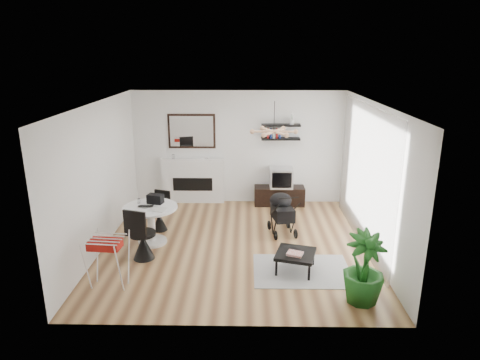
{
  "coord_description": "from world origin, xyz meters",
  "views": [
    {
      "loc": [
        0.21,
        -7.46,
        3.59
      ],
      "look_at": [
        0.08,
        0.4,
        1.19
      ],
      "focal_mm": 32.0,
      "sensor_mm": 36.0,
      "label": 1
    }
  ],
  "objects_px": {
    "tv_console": "(279,196)",
    "potted_plant": "(364,268)",
    "dining_table": "(151,219)",
    "drying_rack": "(108,261)",
    "coffee_table": "(296,255)",
    "fireplace": "(193,175)",
    "stroller": "(282,214)",
    "crt_tv": "(281,178)"
  },
  "relations": [
    {
      "from": "drying_rack",
      "to": "stroller",
      "type": "xyz_separation_m",
      "value": [
        2.87,
        2.13,
        -0.05
      ]
    },
    {
      "from": "dining_table",
      "to": "coffee_table",
      "type": "distance_m",
      "value": 2.85
    },
    {
      "from": "fireplace",
      "to": "crt_tv",
      "type": "relative_size",
      "value": 4.02
    },
    {
      "from": "dining_table",
      "to": "stroller",
      "type": "height_order",
      "value": "stroller"
    },
    {
      "from": "fireplace",
      "to": "coffee_table",
      "type": "relative_size",
      "value": 2.79
    },
    {
      "from": "crt_tv",
      "to": "stroller",
      "type": "xyz_separation_m",
      "value": [
        -0.1,
        -1.65,
        -0.29
      ]
    },
    {
      "from": "fireplace",
      "to": "tv_console",
      "type": "relative_size",
      "value": 1.81
    },
    {
      "from": "coffee_table",
      "to": "crt_tv",
      "type": "bearing_deg",
      "value": 90.15
    },
    {
      "from": "stroller",
      "to": "potted_plant",
      "type": "xyz_separation_m",
      "value": [
        1.0,
        -2.49,
        0.16
      ]
    },
    {
      "from": "stroller",
      "to": "drying_rack",
      "type": "bearing_deg",
      "value": -154.75
    },
    {
      "from": "crt_tv",
      "to": "dining_table",
      "type": "height_order",
      "value": "crt_tv"
    },
    {
      "from": "crt_tv",
      "to": "potted_plant",
      "type": "height_order",
      "value": "potted_plant"
    },
    {
      "from": "tv_console",
      "to": "stroller",
      "type": "distance_m",
      "value": 1.66
    },
    {
      "from": "crt_tv",
      "to": "potted_plant",
      "type": "bearing_deg",
      "value": -77.83
    },
    {
      "from": "crt_tv",
      "to": "dining_table",
      "type": "distance_m",
      "value": 3.44
    },
    {
      "from": "fireplace",
      "to": "dining_table",
      "type": "relative_size",
      "value": 2.11
    },
    {
      "from": "dining_table",
      "to": "drying_rack",
      "type": "xyz_separation_m",
      "value": [
        -0.33,
        -1.59,
        -0.05
      ]
    },
    {
      "from": "drying_rack",
      "to": "potted_plant",
      "type": "height_order",
      "value": "potted_plant"
    },
    {
      "from": "dining_table",
      "to": "potted_plant",
      "type": "height_order",
      "value": "potted_plant"
    },
    {
      "from": "potted_plant",
      "to": "coffee_table",
      "type": "bearing_deg",
      "value": 134.24
    },
    {
      "from": "fireplace",
      "to": "potted_plant",
      "type": "bearing_deg",
      "value": -54.89
    },
    {
      "from": "dining_table",
      "to": "potted_plant",
      "type": "distance_m",
      "value": 4.04
    },
    {
      "from": "stroller",
      "to": "dining_table",
      "type": "bearing_deg",
      "value": -179.34
    },
    {
      "from": "fireplace",
      "to": "tv_console",
      "type": "xyz_separation_m",
      "value": [
        2.09,
        -0.14,
        -0.46
      ]
    },
    {
      "from": "tv_console",
      "to": "crt_tv",
      "type": "bearing_deg",
      "value": -5.84
    },
    {
      "from": "dining_table",
      "to": "coffee_table",
      "type": "xyz_separation_m",
      "value": [
        2.65,
        -1.04,
        -0.2
      ]
    },
    {
      "from": "drying_rack",
      "to": "potted_plant",
      "type": "bearing_deg",
      "value": -0.1
    },
    {
      "from": "fireplace",
      "to": "drying_rack",
      "type": "distance_m",
      "value": 4.03
    },
    {
      "from": "dining_table",
      "to": "drying_rack",
      "type": "distance_m",
      "value": 1.63
    },
    {
      "from": "dining_table",
      "to": "coffee_table",
      "type": "bearing_deg",
      "value": -21.53
    },
    {
      "from": "fireplace",
      "to": "coffee_table",
      "type": "bearing_deg",
      "value": -57.78
    },
    {
      "from": "stroller",
      "to": "coffee_table",
      "type": "height_order",
      "value": "stroller"
    },
    {
      "from": "crt_tv",
      "to": "coffee_table",
      "type": "relative_size",
      "value": 0.7
    },
    {
      "from": "tv_console",
      "to": "coffee_table",
      "type": "distance_m",
      "value": 3.24
    },
    {
      "from": "tv_console",
      "to": "dining_table",
      "type": "bearing_deg",
      "value": -139.91
    },
    {
      "from": "potted_plant",
      "to": "tv_console",
      "type": "bearing_deg",
      "value": 102.59
    },
    {
      "from": "crt_tv",
      "to": "coffee_table",
      "type": "distance_m",
      "value": 3.26
    },
    {
      "from": "crt_tv",
      "to": "potted_plant",
      "type": "xyz_separation_m",
      "value": [
        0.89,
        -4.15,
        -0.13
      ]
    },
    {
      "from": "potted_plant",
      "to": "fireplace",
      "type": "bearing_deg",
      "value": 125.11
    },
    {
      "from": "fireplace",
      "to": "stroller",
      "type": "height_order",
      "value": "fireplace"
    },
    {
      "from": "tv_console",
      "to": "potted_plant",
      "type": "distance_m",
      "value": 4.26
    },
    {
      "from": "tv_console",
      "to": "dining_table",
      "type": "distance_m",
      "value": 3.42
    }
  ]
}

